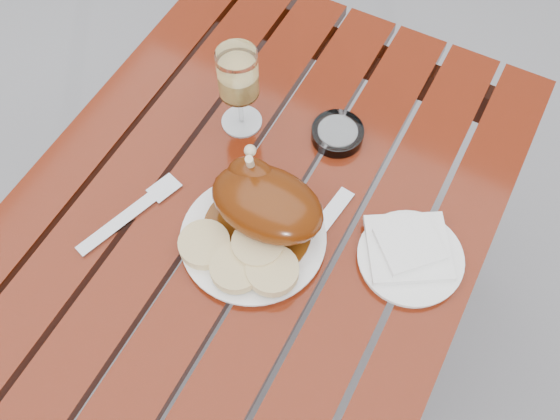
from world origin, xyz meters
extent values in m
plane|color=slate|center=(0.00, 0.00, 0.00)|extent=(60.00, 60.00, 0.00)
cube|color=maroon|center=(0.00, 0.00, 0.38)|extent=(0.80, 1.20, 0.75)
cylinder|color=white|center=(0.04, 0.00, 0.76)|extent=(0.29, 0.29, 0.02)
cylinder|color=#5C2C0A|center=(0.04, 0.01, 0.77)|extent=(0.19, 0.19, 0.00)
ellipsoid|color=#6E2C08|center=(0.04, 0.04, 0.82)|extent=(0.20, 0.13, 0.10)
ellipsoid|color=#6E2C08|center=(0.00, 0.07, 0.83)|extent=(0.09, 0.06, 0.08)
cylinder|color=#C6B28C|center=(0.00, 0.07, 0.86)|extent=(0.03, 0.05, 0.10)
cylinder|color=#E1C189|center=(-0.03, -0.06, 0.78)|extent=(0.09, 0.09, 0.02)
cylinder|color=#E1C189|center=(0.04, -0.07, 0.78)|extent=(0.09, 0.09, 0.02)
cylinder|color=#E1C189|center=(0.10, -0.05, 0.78)|extent=(0.09, 0.09, 0.02)
cylinder|color=#E1C189|center=(0.06, -0.02, 0.79)|extent=(0.09, 0.09, 0.02)
cylinder|color=#F1CB6D|center=(-0.11, 0.21, 0.84)|extent=(0.09, 0.09, 0.18)
cylinder|color=white|center=(0.29, 0.09, 0.76)|extent=(0.19, 0.19, 0.01)
cube|color=white|center=(0.28, 0.10, 0.77)|extent=(0.18, 0.18, 0.01)
cylinder|color=#B2B7BC|center=(0.07, 0.27, 0.76)|extent=(0.11, 0.11, 0.02)
cube|color=gray|center=(-0.18, -0.07, 0.75)|extent=(0.08, 0.19, 0.01)
cube|color=gray|center=(0.12, 0.03, 0.75)|extent=(0.05, 0.21, 0.01)
camera|label=1|loc=(0.31, -0.41, 1.70)|focal=40.00mm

